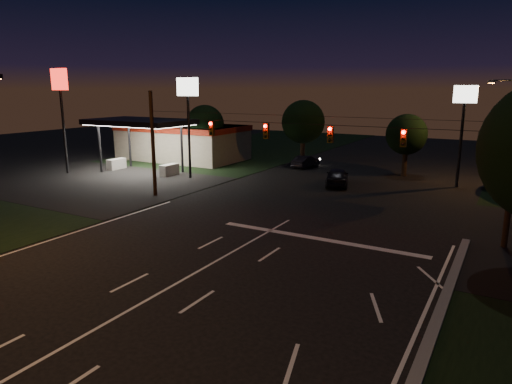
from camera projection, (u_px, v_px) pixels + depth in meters
The scene contains 16 objects.
ground at pixel (126, 312), 17.00m from camera, with size 140.00×140.00×0.00m, color black.
cross_street_left at pixel (94, 183), 40.22m from camera, with size 20.00×16.00×0.02m, color black.
stop_bar at pixel (318, 239), 25.30m from camera, with size 12.00×0.50×0.01m, color silver.
utility_pole_right at pixel (504, 247), 23.91m from camera, with size 0.30×0.30×9.00m, color black.
utility_pole_left at pixel (155, 196), 35.51m from camera, with size 0.28×0.28×8.00m, color black.
signal_span at pixel (297, 132), 28.46m from camera, with size 24.00×0.40×1.56m.
gas_station at pixel (180, 140), 52.78m from camera, with size 14.20×16.10×5.25m.
pole_sign_left_near at pixel (188, 102), 40.86m from camera, with size 2.20×0.30×9.10m.
pole_sign_left_far at pixel (61, 94), 43.13m from camera, with size 2.00×0.30×10.00m.
pole_sign_right at pixel (464, 112), 37.17m from camera, with size 1.80×0.30×8.40m.
street_light_right_far at pixel (508, 125), 37.53m from camera, with size 2.20×0.35×9.00m.
tree_far_a at pixel (206, 125), 50.26m from camera, with size 4.20×4.20×6.42m.
tree_far_b at pixel (304, 122), 48.75m from camera, with size 4.60×4.60×6.98m.
tree_far_c at pixel (407, 135), 42.73m from camera, with size 3.80×3.80×5.86m.
car_oncoming_a at pixel (337, 177), 38.97m from camera, with size 1.84×4.57×1.56m, color black.
car_oncoming_b at pixel (306, 162), 48.06m from camera, with size 1.34×3.85×1.27m, color black.
Camera 1 is at (11.93, -11.14, 8.13)m, focal length 32.00 mm.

